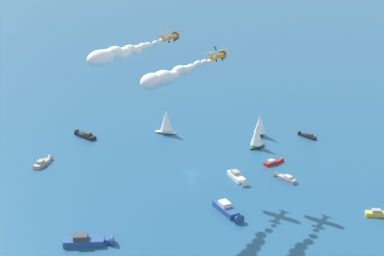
% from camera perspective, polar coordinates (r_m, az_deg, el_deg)
% --- Properties ---
extents(ground_plane, '(2000.00, 2000.00, 0.00)m').
position_cam_1_polar(ground_plane, '(164.80, -0.07, -4.47)').
color(ground_plane, '#1E517A').
extents(motorboat_near_centre, '(8.34, 7.35, 2.58)m').
position_cam_1_polar(motorboat_near_centre, '(194.83, -10.58, -0.68)').
color(motorboat_near_centre, black).
rests_on(motorboat_near_centre, ground_plane).
extents(motorboat_far_port, '(8.00, 5.61, 2.32)m').
position_cam_1_polar(motorboat_far_port, '(176.02, -14.43, -3.28)').
color(motorboat_far_port, '#9E9993').
rests_on(motorboat_far_port, ground_plane).
extents(motorboat_far_stbd, '(3.71, 7.65, 2.15)m').
position_cam_1_polar(motorboat_far_stbd, '(149.17, 18.29, -8.04)').
color(motorboat_far_stbd, gold).
rests_on(motorboat_far_stbd, ground_plane).
extents(motorboat_inshore, '(3.95, 11.25, 3.20)m').
position_cam_1_polar(motorboat_inshore, '(132.11, -9.96, -10.94)').
color(motorboat_inshore, '#23478C').
rests_on(motorboat_inshore, ground_plane).
extents(motorboat_offshore, '(4.26, 6.72, 1.92)m').
position_cam_1_polar(motorboat_offshore, '(172.59, 8.15, -3.34)').
color(motorboat_offshore, '#B21E1E').
rests_on(motorboat_offshore, ground_plane).
extents(motorboat_trailing, '(6.64, 4.83, 1.94)m').
position_cam_1_polar(motorboat_trailing, '(195.33, 11.24, -0.73)').
color(motorboat_trailing, black).
rests_on(motorboat_trailing, ground_plane).
extents(motorboat_ahead, '(7.03, 5.18, 2.06)m').
position_cam_1_polar(motorboat_ahead, '(162.71, 9.08, -4.85)').
color(motorboat_ahead, '#9E9993').
rests_on(motorboat_ahead, ground_plane).
extents(sailboat_mid_cluster, '(6.58, 5.20, 8.51)m').
position_cam_1_polar(sailboat_mid_cluster, '(192.71, 6.71, 0.30)').
color(sailboat_mid_cluster, black).
rests_on(sailboat_mid_cluster, ground_plane).
extents(sailboat_outer_ring_a, '(5.32, 7.46, 9.39)m').
position_cam_1_polar(sailboat_outer_ring_a, '(193.54, -2.57, 0.64)').
color(sailboat_outer_ring_a, white).
rests_on(sailboat_outer_ring_a, ground_plane).
extents(sailboat_outer_ring_b, '(5.33, 6.79, 8.77)m').
position_cam_1_polar(sailboat_outer_ring_b, '(182.48, 6.42, -0.78)').
color(sailboat_outer_ring_b, '#33704C').
rests_on(sailboat_outer_ring_b, ground_plane).
extents(motorboat_outer_ring_c, '(11.08, 5.95, 3.12)m').
position_cam_1_polar(motorboat_outer_ring_c, '(142.70, 3.67, -8.20)').
color(motorboat_outer_ring_c, '#23478C').
rests_on(motorboat_outer_ring_c, ground_plane).
extents(motorboat_outer_ring_d, '(9.37, 4.29, 2.63)m').
position_cam_1_polar(motorboat_outer_ring_d, '(160.62, 4.60, -4.93)').
color(motorboat_outer_ring_d, white).
rests_on(motorboat_outer_ring_d, ground_plane).
extents(biplane_lead, '(6.80, 6.52, 3.87)m').
position_cam_1_polar(biplane_lead, '(156.88, -2.23, 8.95)').
color(biplane_lead, orange).
extents(wingwalker_lead, '(0.69, 0.80, 1.78)m').
position_cam_1_polar(wingwalker_lead, '(156.84, -2.42, 9.73)').
color(wingwalker_lead, white).
extents(smoke_trail_lead, '(24.64, 21.38, 4.89)m').
position_cam_1_polar(smoke_trail_lead, '(137.03, -7.73, 7.23)').
color(smoke_trail_lead, white).
extents(biplane_wingman, '(6.80, 6.52, 3.87)m').
position_cam_1_polar(biplane_wingman, '(152.33, 2.52, 7.11)').
color(biplane_wingman, orange).
extents(wingwalker_wingman, '(1.01, 1.18, 1.51)m').
position_cam_1_polar(wingwalker_wingman, '(152.17, 2.33, 7.90)').
color(wingwalker_wingman, '#1E4CB2').
extents(smoke_trail_wingman, '(23.85, 21.75, 4.89)m').
position_cam_1_polar(smoke_trail_wingman, '(131.88, -2.46, 5.11)').
color(smoke_trail_wingman, white).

